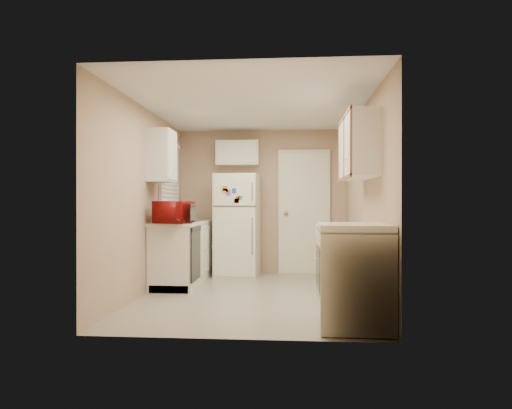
{
  "coord_description": "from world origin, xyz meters",
  "views": [
    {
      "loc": [
        0.48,
        -5.77,
        1.16
      ],
      "look_at": [
        0.0,
        0.5,
        1.15
      ],
      "focal_mm": 32.0,
      "sensor_mm": 36.0,
      "label": 1
    }
  ],
  "objects": [
    {
      "name": "wall_left",
      "position": [
        -1.4,
        0.0,
        1.2
      ],
      "size": [
        3.8,
        3.8,
        0.0
      ],
      "primitive_type": "plane",
      "color": "tan",
      "rests_on": "floor"
    },
    {
      "name": "wall_front",
      "position": [
        0.0,
        -1.9,
        1.2
      ],
      "size": [
        2.8,
        2.8,
        0.0
      ],
      "primitive_type": "plane",
      "color": "tan",
      "rests_on": "floor"
    },
    {
      "name": "upper_cabinet_left",
      "position": [
        -1.25,
        0.22,
        1.8
      ],
      "size": [
        0.3,
        0.45,
        0.7
      ],
      "primitive_type": "cube",
      "color": "silver",
      "rests_on": "wall_left"
    },
    {
      "name": "upper_cabinet_right",
      "position": [
        1.25,
        -0.5,
        1.8
      ],
      "size": [
        0.3,
        1.2,
        0.7
      ],
      "primitive_type": "cube",
      "color": "silver",
      "rests_on": "wall_right"
    },
    {
      "name": "right_counter",
      "position": [
        1.1,
        -0.8,
        0.45
      ],
      "size": [
        0.6,
        2.0,
        0.9
      ],
      "primitive_type": "cube",
      "color": "silver",
      "rests_on": "floor"
    },
    {
      "name": "left_counter",
      "position": [
        -1.1,
        0.9,
        0.45
      ],
      "size": [
        0.6,
        1.8,
        0.9
      ],
      "primitive_type": "cube",
      "color": "silver",
      "rests_on": "floor"
    },
    {
      "name": "stove",
      "position": [
        1.07,
        -1.4,
        0.49
      ],
      "size": [
        0.68,
        0.82,
        0.98
      ],
      "primitive_type": "cube",
      "rotation": [
        0.0,
        0.0,
        -0.03
      ],
      "color": "white",
      "rests_on": "floor"
    },
    {
      "name": "microwave",
      "position": [
        -1.06,
        0.14,
        1.05
      ],
      "size": [
        0.58,
        0.4,
        0.35
      ],
      "primitive_type": "imported",
      "rotation": [
        0.0,
        0.0,
        1.35
      ],
      "color": "maroon",
      "rests_on": "left_counter"
    },
    {
      "name": "ceiling",
      "position": [
        0.0,
        0.0,
        2.4
      ],
      "size": [
        3.8,
        3.8,
        0.0
      ],
      "primitive_type": "plane",
      "color": "white",
      "rests_on": "floor"
    },
    {
      "name": "refrigerator",
      "position": [
        -0.38,
        1.52,
        0.82
      ],
      "size": [
        0.7,
        0.69,
        1.63
      ],
      "primitive_type": "cube",
      "rotation": [
        0.0,
        0.0,
        -0.05
      ],
      "color": "white",
      "rests_on": "floor"
    },
    {
      "name": "wall_back",
      "position": [
        0.0,
        1.9,
        1.2
      ],
      "size": [
        2.8,
        2.8,
        0.0
      ],
      "primitive_type": "plane",
      "color": "tan",
      "rests_on": "floor"
    },
    {
      "name": "interior_door",
      "position": [
        0.7,
        1.86,
        1.02
      ],
      "size": [
        0.86,
        0.06,
        2.08
      ],
      "primitive_type": "cube",
      "color": "white",
      "rests_on": "floor"
    },
    {
      "name": "sink",
      "position": [
        -1.1,
        1.05,
        0.86
      ],
      "size": [
        0.54,
        0.74,
        0.16
      ],
      "primitive_type": "cube",
      "color": "gray",
      "rests_on": "left_counter"
    },
    {
      "name": "floor",
      "position": [
        0.0,
        0.0,
        0.0
      ],
      "size": [
        3.8,
        3.8,
        0.0
      ],
      "primitive_type": "plane",
      "color": "#B0AA95",
      "rests_on": "ground"
    },
    {
      "name": "window_blinds",
      "position": [
        -1.36,
        1.05,
        1.6
      ],
      "size": [
        0.1,
        0.98,
        1.08
      ],
      "primitive_type": "cube",
      "color": "silver",
      "rests_on": "wall_left"
    },
    {
      "name": "dishwasher",
      "position": [
        -0.81,
        0.3,
        0.49
      ],
      "size": [
        0.03,
        0.58,
        0.72
      ],
      "primitive_type": "cube",
      "color": "black",
      "rests_on": "floor"
    },
    {
      "name": "cabinet_over_fridge",
      "position": [
        -0.4,
        1.75,
        2.0
      ],
      "size": [
        0.7,
        0.3,
        0.4
      ],
      "primitive_type": "cube",
      "color": "silver",
      "rests_on": "wall_back"
    },
    {
      "name": "wall_right",
      "position": [
        1.4,
        0.0,
        1.2
      ],
      "size": [
        3.8,
        3.8,
        0.0
      ],
      "primitive_type": "plane",
      "color": "tan",
      "rests_on": "floor"
    },
    {
      "name": "soap_bottle",
      "position": [
        -1.15,
        1.47,
        1.0
      ],
      "size": [
        0.1,
        0.1,
        0.17
      ],
      "primitive_type": "imported",
      "rotation": [
        0.0,
        0.0,
        0.24
      ],
      "color": "white",
      "rests_on": "left_counter"
    }
  ]
}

